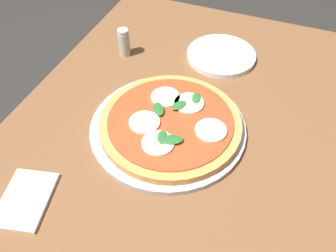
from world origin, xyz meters
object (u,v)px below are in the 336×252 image
Objects in this scene: napkin at (26,199)px; pepper_shaker at (124,42)px; serving_tray at (168,127)px; dining_table at (182,166)px; pizza at (171,122)px; plate_white at (222,55)px.

pepper_shaker reaches higher than napkin.
pepper_shaker is (-0.22, -0.22, 0.03)m from serving_tray.
dining_table is 3.50× the size of pizza.
plate_white reaches higher than napkin.
pepper_shaker reaches higher than plate_white.
pizza is at bearing -93.20° from dining_table.
pizza reaches higher than serving_tray.
pepper_shaker is (-0.50, -0.03, 0.03)m from napkin.
pizza is 0.32m from pepper_shaker.
pizza reaches higher than napkin.
serving_tray reaches higher than napkin.
dining_table is at bearing 140.46° from napkin.
serving_tray is 0.33m from napkin.
serving_tray is 0.02m from pizza.
serving_tray is at bearing -7.55° from plate_white.
pepper_shaker is (0.08, -0.26, 0.03)m from plate_white.
napkin is at bearing 3.56° from pepper_shaker.
serving_tray is 1.11× the size of pizza.
napkin is at bearing -39.54° from dining_table.
plate_white reaches higher than serving_tray.
serving_tray is 0.31m from plate_white.
pizza is 4.06× the size of pepper_shaker.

